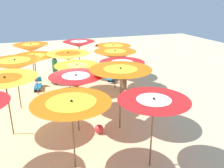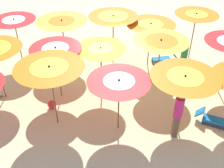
% 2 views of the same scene
% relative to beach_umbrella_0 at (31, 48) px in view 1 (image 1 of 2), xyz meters
% --- Properties ---
extents(ground, '(38.29, 38.29, 0.04)m').
position_rel_beach_umbrella_0_xyz_m(ground, '(-1.52, 4.61, -2.09)').
color(ground, beige).
extents(beach_umbrella_0, '(2.01, 2.01, 2.35)m').
position_rel_beach_umbrella_0_xyz_m(beach_umbrella_0, '(0.00, 0.00, 0.00)').
color(beach_umbrella_0, brown).
rests_on(beach_umbrella_0, ground).
extents(beach_umbrella_1, '(2.20, 2.20, 2.17)m').
position_rel_beach_umbrella_0_xyz_m(beach_umbrella_1, '(-0.08, 2.28, -0.13)').
color(beach_umbrella_1, brown).
rests_on(beach_umbrella_1, ground).
extents(beach_umbrella_2, '(2.25, 2.25, 2.37)m').
position_rel_beach_umbrella_0_xyz_m(beach_umbrella_2, '(0.77, 3.77, 0.03)').
color(beach_umbrella_2, brown).
rests_on(beach_umbrella_2, ground).
extents(beach_umbrella_3, '(2.28, 2.28, 2.31)m').
position_rel_beach_umbrella_0_xyz_m(beach_umbrella_3, '(1.03, 6.06, -0.02)').
color(beach_umbrella_3, brown).
rests_on(beach_umbrella_3, ground).
extents(beach_umbrella_5, '(1.97, 1.97, 2.38)m').
position_rel_beach_umbrella_0_xyz_m(beach_umbrella_5, '(-2.82, 0.16, 0.08)').
color(beach_umbrella_5, brown).
rests_on(beach_umbrella_5, ground).
extents(beach_umbrella_6, '(2.22, 2.22, 2.23)m').
position_rel_beach_umbrella_0_xyz_m(beach_umbrella_6, '(-1.75, 2.53, -0.07)').
color(beach_umbrella_6, brown).
rests_on(beach_umbrella_6, ground).
extents(beach_umbrella_7, '(1.91, 1.91, 2.23)m').
position_rel_beach_umbrella_0_xyz_m(beach_umbrella_7, '(-1.72, 4.97, -0.10)').
color(beach_umbrella_7, brown).
rests_on(beach_umbrella_7, ground).
extents(beach_umbrella_8, '(1.95, 1.95, 2.30)m').
position_rel_beach_umbrella_0_xyz_m(beach_umbrella_8, '(-1.36, 6.61, -0.04)').
color(beach_umbrella_8, brown).
rests_on(beach_umbrella_8, ground).
extents(beach_umbrella_9, '(2.18, 2.18, 2.32)m').
position_rel_beach_umbrella_0_xyz_m(beach_umbrella_9, '(-0.79, 8.85, -0.02)').
color(beach_umbrella_9, brown).
rests_on(beach_umbrella_9, ground).
extents(beach_umbrella_10, '(2.21, 2.21, 2.14)m').
position_rel_beach_umbrella_0_xyz_m(beach_umbrella_10, '(-4.79, 0.91, -0.14)').
color(beach_umbrella_10, brown).
rests_on(beach_umbrella_10, ground).
extents(beach_umbrella_11, '(2.30, 2.30, 2.21)m').
position_rel_beach_umbrella_0_xyz_m(beach_umbrella_11, '(-4.24, 2.79, -0.13)').
color(beach_umbrella_11, brown).
rests_on(beach_umbrella_11, ground).
extents(beach_umbrella_12, '(2.08, 2.08, 2.17)m').
position_rel_beach_umbrella_0_xyz_m(beach_umbrella_12, '(-3.81, 4.90, -0.13)').
color(beach_umbrella_12, brown).
rests_on(beach_umbrella_12, ground).
extents(beach_umbrella_13, '(2.30, 2.30, 2.50)m').
position_rel_beach_umbrella_0_xyz_m(beach_umbrella_13, '(-2.93, 6.97, 0.20)').
color(beach_umbrella_13, brown).
rests_on(beach_umbrella_13, ground).
extents(beach_umbrella_14, '(2.03, 2.03, 2.28)m').
position_rel_beach_umbrella_0_xyz_m(beach_umbrella_14, '(-2.99, 9.37, -0.03)').
color(beach_umbrella_14, brown).
rests_on(beach_umbrella_14, ground).
extents(lounger_0, '(1.08, 1.19, 0.56)m').
position_rel_beach_umbrella_0_xyz_m(lounger_0, '(-4.56, 1.49, -1.88)').
color(lounger_0, '#333338').
rests_on(lounger_0, ground).
extents(lounger_2, '(0.52, 1.24, 0.62)m').
position_rel_beach_umbrella_0_xyz_m(lounger_2, '(-0.12, 1.47, -1.86)').
color(lounger_2, olive).
rests_on(lounger_2, ground).
extents(beachgoer_0, '(0.30, 0.30, 1.90)m').
position_rel_beach_umbrella_0_xyz_m(beachgoer_0, '(-4.69, 3.11, -1.06)').
color(beachgoer_0, brown).
rests_on(beachgoer_0, ground).
extents(beachgoer_1, '(0.30, 0.30, 1.71)m').
position_rel_beach_umbrella_0_xyz_m(beachgoer_1, '(-1.18, 1.03, -1.17)').
color(beachgoer_1, brown).
rests_on(beachgoer_1, ground).
extents(beach_ball, '(0.35, 0.35, 0.35)m').
position_rel_beach_umbrella_0_xyz_m(beach_ball, '(-2.05, 7.07, -1.90)').
color(beach_ball, red).
rests_on(beach_ball, ground).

